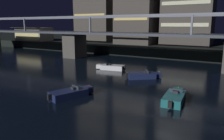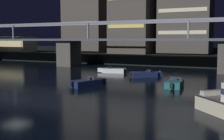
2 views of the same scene
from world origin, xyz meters
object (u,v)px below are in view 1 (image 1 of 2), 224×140
(speedboat_mid_left, at_px, (111,67))
(speedboat_mid_right, at_px, (174,98))
(waterfront_pavilion, at_px, (34,34))
(speedboat_far_left, at_px, (71,93))
(speedboat_near_center, at_px, (143,75))
(river_bridge, at_px, (141,41))

(speedboat_mid_left, distance_m, speedboat_mid_right, 17.44)
(waterfront_pavilion, distance_m, speedboat_far_left, 58.00)
(speedboat_near_center, xyz_separation_m, speedboat_far_left, (-3.35, -11.83, 0.00))
(river_bridge, height_order, speedboat_near_center, river_bridge)
(waterfront_pavilion, xyz_separation_m, speedboat_mid_right, (55.93, -30.98, -4.02))
(waterfront_pavilion, distance_m, speedboat_mid_left, 46.98)
(speedboat_mid_right, bearing_deg, speedboat_far_left, -157.42)
(speedboat_near_center, distance_m, speedboat_mid_left, 7.75)
(river_bridge, xyz_separation_m, speedboat_far_left, (1.93, -23.20, -3.96))
(river_bridge, relative_size, speedboat_near_center, 22.75)
(speedboat_mid_right, bearing_deg, speedboat_mid_left, 141.69)
(speedboat_mid_left, bearing_deg, speedboat_far_left, -75.93)
(waterfront_pavilion, bearing_deg, speedboat_mid_right, -28.98)
(speedboat_mid_left, height_order, speedboat_far_left, same)
(waterfront_pavilion, relative_size, speedboat_mid_right, 2.37)
(speedboat_near_center, height_order, speedboat_mid_left, same)
(speedboat_near_center, xyz_separation_m, speedboat_mid_left, (-7.10, 3.11, 0.00))
(river_bridge, bearing_deg, speedboat_near_center, -65.06)
(waterfront_pavilion, height_order, speedboat_mid_right, waterfront_pavilion)
(river_bridge, xyz_separation_m, speedboat_mid_right, (11.87, -19.06, -3.96))
(speedboat_far_left, bearing_deg, waterfront_pavilion, 142.64)
(river_bridge, xyz_separation_m, waterfront_pavilion, (-44.06, 11.91, 0.06))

